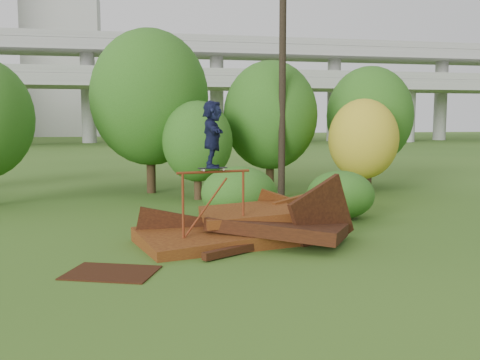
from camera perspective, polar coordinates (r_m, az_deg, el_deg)
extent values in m
plane|color=#2D5116|center=(12.34, 5.59, -8.34)|extent=(240.00, 240.00, 0.00)
cube|color=#3D180B|center=(13.73, -2.30, -6.03)|extent=(4.39, 3.26, 0.66)
cube|color=black|center=(13.72, 4.12, -5.03)|extent=(3.89, 3.47, 0.64)
cube|color=#3D180B|center=(13.97, 0.80, -3.63)|extent=(2.39, 1.58, 0.49)
cube|color=black|center=(13.82, 8.75, -4.02)|extent=(2.13, 1.07, 2.21)
cube|color=#3D180B|center=(15.00, 3.87, -3.53)|extent=(1.39, 0.72, 1.42)
cube|color=black|center=(13.95, -7.46, -5.17)|extent=(1.85, 0.20, 1.19)
cube|color=black|center=(12.65, -0.05, -7.38)|extent=(1.93, 1.25, 0.18)
cube|color=#3D180B|center=(14.77, 5.69, -2.14)|extent=(1.28, 0.59, 0.32)
cylinder|color=maroon|center=(12.84, -6.09, -3.45)|extent=(0.06, 0.06, 1.89)
cylinder|color=maroon|center=(13.36, 0.34, -3.03)|extent=(0.06, 0.06, 1.89)
cylinder|color=maroon|center=(12.96, -2.83, 0.88)|extent=(1.84, 0.41, 0.06)
cube|color=black|center=(12.94, -2.93, 1.29)|extent=(0.73, 0.32, 0.02)
cylinder|color=beige|center=(12.79, -3.89, 1.05)|extent=(0.06, 0.04, 0.05)
cylinder|color=beige|center=(12.93, -4.11, 1.11)|extent=(0.06, 0.04, 0.05)
cylinder|color=beige|center=(12.96, -1.76, 1.14)|extent=(0.06, 0.04, 0.05)
cylinder|color=beige|center=(13.10, -2.00, 1.19)|extent=(0.06, 0.04, 0.05)
imported|color=#15193A|center=(12.89, -2.95, 4.91)|extent=(0.69, 1.55, 1.61)
cube|color=black|center=(11.45, -13.57, -9.58)|extent=(2.12, 1.83, 0.03)
cylinder|color=black|center=(23.38, -9.47, 1.34)|extent=(0.39, 0.39, 2.22)
ellipsoid|color=#224813|center=(23.31, -9.60, 8.68)|extent=(5.02, 5.02, 5.77)
cylinder|color=black|center=(21.25, -4.51, -0.38)|extent=(0.31, 0.31, 1.27)
ellipsoid|color=#224813|center=(21.12, -4.55, 4.14)|extent=(2.77, 2.77, 3.18)
cylinder|color=black|center=(23.69, 3.21, 0.98)|extent=(0.35, 0.35, 1.81)
ellipsoid|color=#224813|center=(23.59, 3.25, 6.92)|extent=(4.13, 4.13, 4.74)
cylinder|color=black|center=(23.12, 12.90, 0.01)|extent=(0.31, 0.31, 1.26)
ellipsoid|color=#A58C19|center=(23.00, 13.01, 4.29)|extent=(2.92, 2.92, 3.36)
cylinder|color=black|center=(26.11, 13.50, 1.34)|extent=(0.36, 0.36, 1.83)
ellipsoid|color=#224813|center=(26.02, 13.64, 6.67)|extent=(4.02, 4.02, 4.63)
ellipsoid|color=#224813|center=(16.97, -0.11, -1.37)|extent=(2.43, 2.24, 1.68)
ellipsoid|color=#224813|center=(17.29, 10.67, -1.56)|extent=(2.18, 2.00, 1.55)
cylinder|color=black|center=(21.81, 4.56, 12.57)|extent=(0.28, 0.28, 10.98)
cube|color=gray|center=(71.64, -8.96, 10.21)|extent=(160.00, 9.00, 1.40)
cube|color=gray|center=(78.10, -9.24, 13.57)|extent=(160.00, 9.00, 1.40)
cylinder|color=gray|center=(72.84, -23.28, 6.55)|extent=(2.20, 2.20, 8.00)
cylinder|color=gray|center=(71.48, -8.90, 7.01)|extent=(2.20, 2.20, 8.00)
cylinder|color=gray|center=(74.58, 5.15, 7.03)|extent=(2.20, 2.20, 8.00)
cube|color=#9E9E99|center=(114.58, -18.25, 11.51)|extent=(14.00, 14.00, 28.00)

